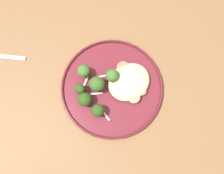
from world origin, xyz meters
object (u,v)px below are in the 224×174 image
(broccoli_floret_tall_stalk, at_px, (80,89))
(dinner_plate, at_px, (112,88))
(broccoli_floret_split_head, at_px, (84,71))
(seared_scallop_front_small, at_px, (134,98))
(broccoli_floret_rear_charred, at_px, (85,99))
(broccoli_floret_center_pile, at_px, (112,76))
(seared_scallop_right_edge, at_px, (142,91))
(seared_scallop_center_golden, at_px, (118,77))
(seared_scallop_tiny_bay, at_px, (123,68))
(broccoli_floret_small_sprig, at_px, (97,109))
(broccoli_floret_left_leaning, at_px, (97,84))

(broccoli_floret_tall_stalk, bearing_deg, dinner_plate, 150.10)
(broccoli_floret_split_head, bearing_deg, seared_scallop_front_small, 116.64)
(broccoli_floret_rear_charred, relative_size, broccoli_floret_center_pile, 0.94)
(seared_scallop_right_edge, relative_size, seared_scallop_center_golden, 0.89)
(seared_scallop_front_small, bearing_deg, seared_scallop_tiny_bay, -107.34)
(seared_scallop_right_edge, distance_m, seared_scallop_front_small, 0.03)
(seared_scallop_right_edge, relative_size, broccoli_floret_rear_charred, 0.48)
(dinner_plate, height_order, broccoli_floret_small_sprig, broccoli_floret_small_sprig)
(seared_scallop_front_small, height_order, broccoli_floret_tall_stalk, broccoli_floret_tall_stalk)
(broccoli_floret_center_pile, xyz_separation_m, broccoli_floret_left_leaning, (0.05, -0.01, 0.00))
(broccoli_floret_tall_stalk, bearing_deg, broccoli_floret_rear_charred, 79.61)
(seared_scallop_center_golden, height_order, seared_scallop_tiny_bay, seared_scallop_tiny_bay)
(broccoli_floret_rear_charred, relative_size, broccoli_floret_left_leaning, 0.86)
(seared_scallop_center_golden, relative_size, broccoli_floret_tall_stalk, 0.58)
(broccoli_floret_center_pile, bearing_deg, broccoli_floret_tall_stalk, -13.64)
(seared_scallop_tiny_bay, distance_m, broccoli_floret_rear_charred, 0.14)
(broccoli_floret_small_sprig, bearing_deg, broccoli_floret_tall_stalk, -85.76)
(seared_scallop_front_small, height_order, broccoli_floret_left_leaning, broccoli_floret_left_leaning)
(broccoli_floret_small_sprig, bearing_deg, seared_scallop_center_golden, -158.00)
(broccoli_floret_tall_stalk, relative_size, broccoli_floret_left_leaning, 0.81)
(seared_scallop_front_small, bearing_deg, broccoli_floret_split_head, -63.36)
(seared_scallop_tiny_bay, relative_size, broccoli_floret_tall_stalk, 0.75)
(seared_scallop_right_edge, xyz_separation_m, broccoli_floret_tall_stalk, (0.14, -0.10, 0.02))
(seared_scallop_tiny_bay, distance_m, broccoli_floret_left_leaning, 0.09)
(seared_scallop_right_edge, bearing_deg, broccoli_floret_left_leaning, -43.33)
(broccoli_floret_split_head, bearing_deg, broccoli_floret_left_leaning, 97.95)
(seared_scallop_center_golden, height_order, broccoli_floret_center_pile, broccoli_floret_center_pile)
(seared_scallop_right_edge, bearing_deg, broccoli_floret_center_pile, -61.61)
(seared_scallop_front_small, bearing_deg, broccoli_floret_small_sprig, -17.20)
(seared_scallop_front_small, relative_size, broccoli_floret_small_sprig, 0.67)
(dinner_plate, xyz_separation_m, seared_scallop_tiny_bay, (-0.06, -0.03, 0.01))
(broccoli_floret_small_sprig, relative_size, broccoli_floret_rear_charred, 1.00)
(broccoli_floret_rear_charred, xyz_separation_m, broccoli_floret_center_pile, (-0.10, -0.01, 0.00))
(seared_scallop_tiny_bay, distance_m, broccoli_floret_small_sprig, 0.14)
(dinner_plate, relative_size, seared_scallop_center_golden, 10.85)
(broccoli_floret_rear_charred, bearing_deg, broccoli_floret_small_sprig, 104.96)
(broccoli_floret_left_leaning, bearing_deg, seared_scallop_center_golden, 166.48)
(broccoli_floret_tall_stalk, relative_size, broccoli_floret_center_pile, 0.88)
(broccoli_floret_small_sprig, relative_size, broccoli_floret_tall_stalk, 1.07)
(seared_scallop_center_golden, relative_size, broccoli_floret_left_leaning, 0.47)
(dinner_plate, bearing_deg, seared_scallop_tiny_bay, -156.05)
(broccoli_floret_rear_charred, bearing_deg, dinner_plate, 171.26)
(broccoli_floret_center_pile, bearing_deg, broccoli_floret_rear_charred, 5.12)
(broccoli_floret_small_sprig, bearing_deg, broccoli_floret_center_pile, -149.92)
(seared_scallop_center_golden, height_order, broccoli_floret_split_head, broccoli_floret_split_head)
(dinner_plate, height_order, broccoli_floret_rear_charred, broccoli_floret_rear_charred)
(broccoli_floret_split_head, distance_m, broccoli_floret_left_leaning, 0.05)
(broccoli_floret_small_sprig, distance_m, broccoli_floret_center_pile, 0.10)
(seared_scallop_center_golden, height_order, broccoli_floret_rear_charred, broccoli_floret_rear_charred)
(broccoli_floret_rear_charred, bearing_deg, broccoli_floret_left_leaning, -164.31)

